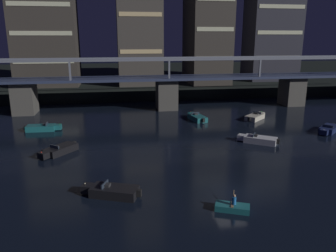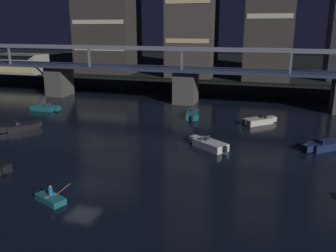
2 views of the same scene
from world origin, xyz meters
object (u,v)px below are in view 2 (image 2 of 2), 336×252
at_px(speedboat_mid_left, 193,114).
at_px(dinghy_with_paddler, 51,198).
at_px(tower_central, 272,0).
at_px(tower_west_low, 106,8).
at_px(river_bridge, 186,79).
at_px(speedboat_mid_right, 209,144).
at_px(speedboat_mid_center, 259,121).
at_px(speedboat_far_left, 45,108).
at_px(speedboat_near_left, 21,127).
at_px(waterfront_pavilion, 20,63).
at_px(speedboat_far_center, 322,146).

bearing_deg(speedboat_mid_left, dinghy_with_paddler, -98.63).
distance_m(tower_central, speedboat_mid_left, 34.85).
height_order(tower_west_low, dinghy_with_paddler, tower_west_low).
xyz_separation_m(river_bridge, speedboat_mid_right, (8.24, -22.41, -3.78)).
height_order(speedboat_mid_right, dinghy_with_paddler, dinghy_with_paddler).
bearing_deg(speedboat_mid_center, speedboat_far_left, -177.35).
xyz_separation_m(speedboat_near_left, speedboat_far_left, (-3.84, 10.47, 0.00)).
xyz_separation_m(waterfront_pavilion, speedboat_far_left, (23.41, -23.96, -4.02)).
bearing_deg(speedboat_mid_center, speedboat_far_center, -51.13).
relative_size(tower_west_low, speedboat_mid_center, 6.59).
distance_m(speedboat_mid_left, speedboat_mid_right, 13.80).
bearing_deg(speedboat_mid_left, speedboat_far_center, -30.60).
distance_m(speedboat_far_left, dinghy_with_paddler, 32.28).
bearing_deg(tower_west_low, speedboat_far_left, -82.38).
relative_size(river_bridge, speedboat_mid_center, 23.60).
distance_m(speedboat_mid_right, speedboat_far_left, 29.98).
relative_size(tower_central, speedboat_near_left, 6.91).
relative_size(speedboat_mid_center, speedboat_far_left, 0.86).
relative_size(tower_central, speedboat_far_center, 6.97).
relative_size(waterfront_pavilion, speedboat_mid_center, 2.76).
bearing_deg(speedboat_mid_left, tower_west_low, 133.22).
distance_m(tower_central, waterfront_pavilion, 58.11).
height_order(river_bridge, speedboat_far_center, river_bridge).
height_order(tower_west_low, speedboat_far_center, tower_west_low).
distance_m(river_bridge, tower_west_low, 33.77).
relative_size(river_bridge, speedboat_far_left, 20.35).
bearing_deg(speedboat_far_center, river_bridge, 136.11).
relative_size(waterfront_pavilion, speedboat_mid_left, 2.37).
relative_size(waterfront_pavilion, speedboat_mid_right, 2.62).
height_order(speedboat_far_left, speedboat_far_center, same).
bearing_deg(waterfront_pavilion, speedboat_far_left, -45.66).
bearing_deg(speedboat_mid_center, speedboat_mid_left, 173.75).
distance_m(speedboat_near_left, speedboat_mid_left, 23.45).
relative_size(waterfront_pavilion, dinghy_with_paddler, 4.39).
xyz_separation_m(river_bridge, waterfront_pavilion, (-43.30, 11.91, 0.24)).
xyz_separation_m(tower_central, dinghy_with_paddler, (-13.66, -57.32, -17.68)).
bearing_deg(dinghy_with_paddler, speedboat_far_left, 126.02).
bearing_deg(tower_west_low, dinghy_with_paddler, -68.17).
height_order(speedboat_near_left, speedboat_mid_left, same).
bearing_deg(speedboat_mid_right, tower_central, 83.81).
xyz_separation_m(tower_west_low, speedboat_far_center, (44.23, -39.22, -16.43)).
height_order(tower_west_low, tower_central, tower_central).
height_order(river_bridge, tower_west_low, tower_west_low).
xyz_separation_m(river_bridge, speedboat_far_left, (-19.89, -12.04, -3.78)).
bearing_deg(speedboat_mid_right, waterfront_pavilion, 146.34).
height_order(speedboat_far_left, dinghy_with_paddler, dinghy_with_paddler).
relative_size(river_bridge, dinghy_with_paddler, 37.53).
bearing_deg(river_bridge, speedboat_far_center, -43.89).
bearing_deg(speedboat_far_left, tower_west_low, 97.62).
xyz_separation_m(river_bridge, speedboat_near_left, (-16.05, -22.51, -3.78)).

